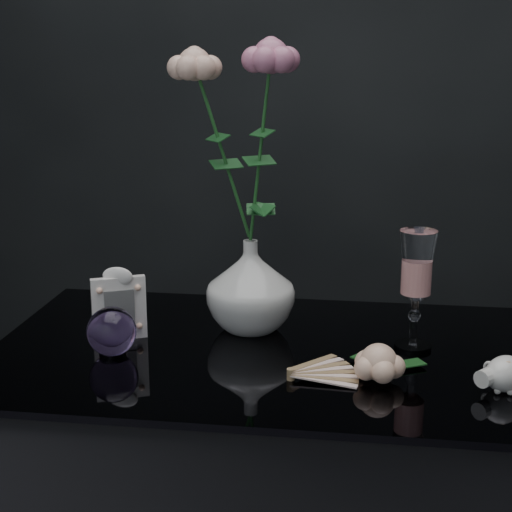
% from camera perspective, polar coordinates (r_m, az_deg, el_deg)
% --- Properties ---
extents(vase, '(0.21, 0.21, 0.17)m').
position_cam_1_polar(vase, '(1.43, -0.40, -2.18)').
color(vase, silver).
rests_on(vase, table).
extents(wine_glass, '(0.07, 0.07, 0.21)m').
position_cam_1_polar(wine_glass, '(1.36, 11.53, -2.47)').
color(wine_glass, white).
rests_on(wine_glass, table).
extents(picture_frame, '(0.12, 0.11, 0.13)m').
position_cam_1_polar(picture_frame, '(1.41, -9.95, -3.41)').
color(picture_frame, silver).
rests_on(picture_frame, table).
extents(paperweight, '(0.09, 0.09, 0.08)m').
position_cam_1_polar(paperweight, '(1.35, -10.46, -5.41)').
color(paperweight, '#8D6EB3').
rests_on(paperweight, table).
extents(paper_fan, '(0.25, 0.21, 0.02)m').
position_cam_1_polar(paper_fan, '(1.24, 2.55, -8.51)').
color(paper_fan, '#F1E2C1').
rests_on(paper_fan, table).
extents(loose_rose, '(0.14, 0.18, 0.06)m').
position_cam_1_polar(loose_rose, '(1.25, 8.91, -7.67)').
color(loose_rose, beige).
rests_on(loose_rose, table).
extents(pearl_jar, '(0.28, 0.28, 0.06)m').
position_cam_1_polar(pearl_jar, '(1.26, 17.69, -8.05)').
color(pearl_jar, silver).
rests_on(pearl_jar, table).
extents(roses, '(0.20, 0.11, 0.40)m').
position_cam_1_polar(roses, '(1.37, -1.23, 9.04)').
color(roses, '#DFAF97').
rests_on(roses, vase).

